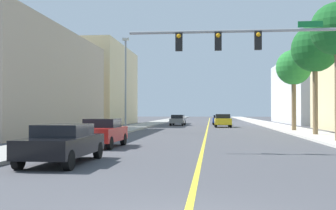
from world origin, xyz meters
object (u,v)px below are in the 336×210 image
object	(u,v)px
street_lamp	(126,79)
car_red	(102,132)
palm_mid	(315,49)
car_yellow	(223,121)
palm_far	(294,68)
car_gray	(178,120)
traffic_signal_mast	(274,52)
car_black	(63,143)
car_blue	(219,120)

from	to	relation	value
street_lamp	car_red	world-z (taller)	street_lamp
palm_mid	car_yellow	xyz separation A→B (m)	(-6.22, 17.05, -5.56)
palm_far	car_gray	size ratio (longest dim) A/B	1.80
traffic_signal_mast	palm_mid	world-z (taller)	palm_mid
car_yellow	car_black	distance (m)	34.87
palm_far	car_gray	distance (m)	20.09
palm_far	car_red	xyz separation A→B (m)	(-12.78, -17.19, -4.89)
car_blue	car_gray	bearing A→B (deg)	-150.48
street_lamp	car_yellow	world-z (taller)	street_lamp
street_lamp	car_blue	xyz separation A→B (m)	(8.50, 20.94, -3.91)
traffic_signal_mast	car_gray	bearing A→B (deg)	101.70
car_gray	car_blue	bearing A→B (deg)	32.76
car_black	car_red	xyz separation A→B (m)	(-0.37, 6.66, 0.02)
car_red	car_black	bearing A→B (deg)	95.15
car_black	palm_far	bearing A→B (deg)	-117.26
car_yellow	car_black	bearing A→B (deg)	-101.90
palm_mid	street_lamp	bearing A→B (deg)	163.05
palm_mid	car_blue	distance (m)	26.89
street_lamp	car_black	distance (m)	22.23
street_lamp	palm_mid	distance (m)	15.71
car_blue	palm_far	bearing A→B (deg)	-72.85
car_yellow	car_gray	xyz separation A→B (m)	(-5.57, 5.28, -0.04)
palm_mid	palm_far	bearing A→B (deg)	92.19
palm_far	car_gray	xyz separation A→B (m)	(-11.53, 15.70, -4.91)
palm_mid	car_gray	distance (m)	25.87
traffic_signal_mast	car_blue	xyz separation A→B (m)	(-1.77, 37.55, -3.79)
palm_far	car_red	world-z (taller)	palm_far
palm_mid	car_gray	xyz separation A→B (m)	(-11.79, 22.34, -5.60)
palm_mid	car_yellow	world-z (taller)	palm_mid
palm_mid	car_black	distance (m)	22.10
car_gray	palm_far	bearing A→B (deg)	-51.48
traffic_signal_mast	street_lamp	xyz separation A→B (m)	(-10.28, 16.61, 0.12)
car_gray	street_lamp	bearing A→B (deg)	-97.84
street_lamp	palm_far	world-z (taller)	street_lamp
palm_mid	car_gray	size ratio (longest dim) A/B	2.01
traffic_signal_mast	car_blue	distance (m)	37.78
palm_mid	car_blue	bearing A→B (deg)	104.17
car_red	car_blue	xyz separation A→B (m)	(6.60, 36.04, -0.05)
street_lamp	car_blue	distance (m)	22.94
palm_mid	car_red	size ratio (longest dim) A/B	2.05
car_black	car_red	bearing A→B (deg)	-86.61
car_blue	palm_mid	bearing A→B (deg)	-76.84
car_yellow	palm_mid	bearing A→B (deg)	-71.21
palm_mid	car_red	distance (m)	17.68
palm_mid	palm_far	distance (m)	6.68
traffic_signal_mast	car_red	distance (m)	9.30
traffic_signal_mast	car_yellow	xyz separation A→B (m)	(-1.55, 29.11, -3.73)
car_yellow	palm_far	bearing A→B (deg)	-61.44
palm_far	car_yellow	size ratio (longest dim) A/B	1.80
car_yellow	car_black	size ratio (longest dim) A/B	0.90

